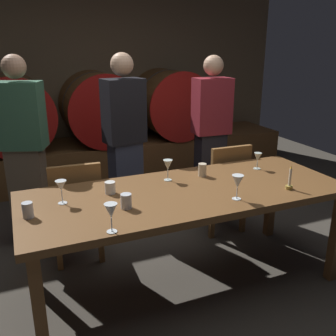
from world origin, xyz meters
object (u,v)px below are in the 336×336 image
Objects in this scene: dining_table at (186,199)px; chair_left at (76,207)px; candle_center at (289,183)px; wine_glass_right at (238,182)px; chair_right at (224,184)px; wine_barrel_center at (98,108)px; guest_left at (25,153)px; cup_center_right at (126,201)px; cup_center_left at (110,188)px; cup_far_right at (202,170)px; wine_glass_far_left at (61,186)px; wine_barrel_left at (14,113)px; wine_glass_left at (111,212)px; guest_right at (211,133)px; wine_glass_far_right at (258,158)px; wine_barrel_right at (169,103)px; cup_far_left at (28,210)px; guest_center at (125,139)px; wine_glass_center at (168,165)px.

chair_left is (-0.69, 0.65, -0.21)m from dining_table.
candle_center is 0.45m from wine_glass_right.
wine_barrel_center is at bearing -69.67° from chair_right.
guest_left is 1.37m from cup_center_right.
cup_far_right is (0.76, 0.07, 0.01)m from cup_center_left.
wine_glass_far_left is at bearing 172.83° from dining_table.
wine_barrel_left is 2.74m from chair_right.
dining_table is 0.79m from wine_glass_left.
guest_right is 11.98× the size of wine_glass_far_right.
chair_right is 0.57m from wine_glass_far_right.
wine_barrel_center is 1.02m from wine_barrel_right.
dining_table is at bearing -110.67° from wine_barrel_right.
chair_left is 1.07m from cup_far_right.
cup_center_left is 0.28m from cup_center_right.
cup_center_right is 0.81m from cup_far_right.
candle_center is at bearing -96.37° from wine_barrel_right.
wine_glass_left is (-0.64, -3.09, -0.06)m from wine_barrel_center.
wine_glass_far_left is at bearing 20.03° from chair_right.
candle_center reaches higher than cup_far_left.
wine_glass_left is (0.40, -3.09, -0.06)m from wine_barrel_left.
guest_left is at bearing 117.16° from cup_center_left.
wine_barrel_left is 2.87m from cup_center_right.
cup_center_left is at bearing 58.51° from guest_center.
guest_left is 10.68× the size of wine_glass_far_left.
wine_barrel_center is 0.41× the size of dining_table.
cup_center_right is at bearing -164.86° from wine_glass_far_right.
wine_glass_far_right is at bearing 7.42° from cup_far_left.
wine_glass_center is 1.17× the size of wine_glass_far_right.
cup_far_left is at bearing 172.35° from candle_center.
wine_barrel_center is 2.59m from wine_glass_far_right.
wine_barrel_right is at bearing 0.00° from wine_barrel_center.
wine_glass_left is 1.05× the size of wine_glass_center.
wine_glass_far_left is (0.21, -2.58, -0.07)m from wine_barrel_left.
chair_right is 1.69m from wine_glass_far_left.
wine_glass_right is 2.01× the size of cup_center_left.
chair_left is at bearing 162.88° from wine_glass_far_right.
wine_barrel_center is at bearing 89.22° from wine_glass_center.
wine_barrel_right is 5.56× the size of wine_glass_left.
guest_center is at bearing -92.84° from wine_barrel_center.
chair_left is at bearing -108.37° from wine_barrel_center.
guest_left is at bearing 131.87° from dining_table.
wine_glass_right is at bearing -178.60° from candle_center.
guest_center is at bearing 56.16° from wine_glass_far_left.
wine_barrel_left reaches higher than cup_center_right.
wine_glass_far_right is at bearing -54.06° from wine_barrel_left.
guest_center is 1.55m from wine_glass_right.
cup_far_right is at bearing -84.10° from wine_barrel_center.
wine_glass_left is at bearing -148.35° from dining_table.
cup_center_right is at bearing 58.82° from wine_glass_left.
wine_glass_far_right is 1.26m from cup_center_left.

